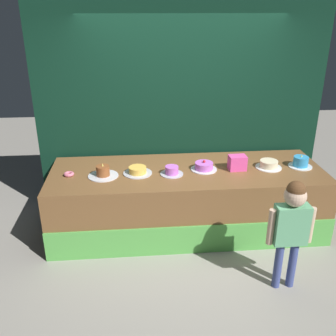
{
  "coord_description": "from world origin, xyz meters",
  "views": [
    {
      "loc": [
        -0.6,
        -3.54,
        2.58
      ],
      "look_at": [
        -0.25,
        0.33,
        0.91
      ],
      "focal_mm": 40.52,
      "sensor_mm": 36.0,
      "label": 1
    }
  ],
  "objects": [
    {
      "name": "cake_center_right",
      "position": [
        0.2,
        0.55,
        0.82
      ],
      "size": [
        0.31,
        0.31,
        0.12
      ],
      "color": "silver",
      "rests_on": "stage_platform"
    },
    {
      "name": "cake_center_left",
      "position": [
        -0.2,
        0.45,
        0.82
      ],
      "size": [
        0.27,
        0.27,
        0.1
      ],
      "color": "silver",
      "rests_on": "stage_platform"
    },
    {
      "name": "donut",
      "position": [
        -1.38,
        0.52,
        0.8
      ],
      "size": [
        0.12,
        0.12,
        0.04
      ],
      "primitive_type": "torus",
      "color": "pink",
      "rests_on": "stage_platform"
    },
    {
      "name": "curtain_backdrop",
      "position": [
        0.0,
        1.21,
        1.35
      ],
      "size": [
        3.68,
        0.08,
        2.69
      ],
      "primitive_type": "cube",
      "color": "black",
      "rests_on": "ground_plane"
    },
    {
      "name": "stage_platform",
      "position": [
        0.0,
        0.55,
        0.39
      ],
      "size": [
        3.24,
        1.13,
        0.78
      ],
      "color": "brown",
      "rests_on": "ground_plane"
    },
    {
      "name": "child_figure",
      "position": [
        0.81,
        -0.63,
        0.74
      ],
      "size": [
        0.44,
        0.2,
        1.15
      ],
      "color": "#3F4C8C",
      "rests_on": "ground_plane"
    },
    {
      "name": "cake_right",
      "position": [
        0.98,
        0.53,
        0.82
      ],
      "size": [
        0.31,
        0.31,
        0.09
      ],
      "color": "white",
      "rests_on": "stage_platform"
    },
    {
      "name": "pink_box",
      "position": [
        0.59,
        0.52,
        0.87
      ],
      "size": [
        0.21,
        0.15,
        0.17
      ],
      "primitive_type": "cube",
      "rotation": [
        0.0,
        0.0,
        0.05
      ],
      "color": "#F64DA4",
      "rests_on": "stage_platform"
    },
    {
      "name": "ground_plane",
      "position": [
        0.0,
        0.0,
        0.0
      ],
      "size": [
        12.0,
        12.0,
        0.0
      ],
      "primitive_type": "plane",
      "color": "gray"
    },
    {
      "name": "cake_far_left",
      "position": [
        -0.98,
        0.47,
        0.83
      ],
      "size": [
        0.35,
        0.35,
        0.16
      ],
      "color": "silver",
      "rests_on": "stage_platform"
    },
    {
      "name": "cake_left",
      "position": [
        -0.59,
        0.51,
        0.82
      ],
      "size": [
        0.33,
        0.33,
        0.08
      ],
      "color": "silver",
      "rests_on": "stage_platform"
    },
    {
      "name": "cake_far_right",
      "position": [
        1.38,
        0.53,
        0.84
      ],
      "size": [
        0.28,
        0.28,
        0.16
      ],
      "color": "white",
      "rests_on": "stage_platform"
    }
  ]
}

